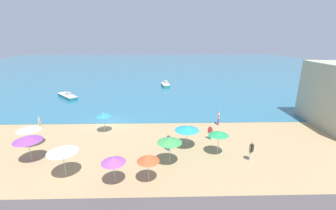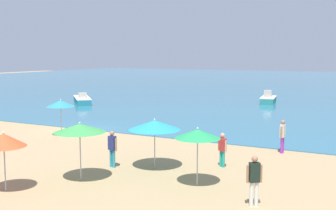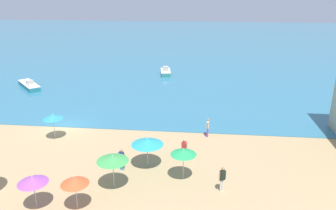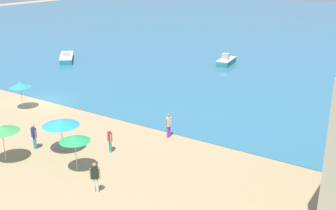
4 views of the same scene
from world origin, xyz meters
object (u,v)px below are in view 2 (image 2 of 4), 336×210
Objects in this scene: beach_umbrella_2 at (80,128)px; bather_2 at (254,178)px; beach_umbrella_0 at (198,134)px; beach_umbrella_10 at (155,125)px; beach_umbrella_9 at (61,103)px; skiff_offshore at (268,99)px; beach_umbrella_7 at (4,140)px; bather_0 at (112,147)px; bather_1 at (222,148)px; bather_4 at (283,134)px; skiff_nearshore at (82,100)px.

bather_2 is at bearing 2.77° from beach_umbrella_2.
beach_umbrella_10 is at bearing 151.81° from beach_umbrella_0.
beach_umbrella_9 is 25.30m from skiff_offshore.
beach_umbrella_7 is 5.18m from bather_0.
bather_0 is at bearing 70.67° from beach_umbrella_7.
bather_2 reaches higher than bather_0.
beach_umbrella_2 is 1.44× the size of bather_0.
bather_1 is (-0.09, 3.16, -1.22)m from beach_umbrella_0.
bather_4 reaches higher than bather_1.
beach_umbrella_2 is 3.62m from beach_umbrella_10.
beach_umbrella_2 reaches higher than beach_umbrella_9.
beach_umbrella_9 is at bearing -107.20° from skiff_offshore.
beach_umbrella_7 is 1.45× the size of bather_1.
bather_0 is 28.91m from skiff_offshore.
bather_1 is at bearing 46.33° from beach_umbrella_2.
skiff_nearshore is at bearing 139.10° from bather_2.
bather_2 is at bearing -15.05° from bather_0.
beach_umbrella_2 is at bearing -160.89° from beach_umbrella_0.
skiff_offshore is (-4.46, 26.47, -0.44)m from bather_1.
beach_umbrella_0 reaches higher than bather_2.
bather_4 is at bearing 7.39° from beach_umbrella_9.
beach_umbrella_10 is at bearing 57.71° from beach_umbrella_7.
skiff_nearshore is (-19.56, 18.95, -1.63)m from beach_umbrella_10.
beach_umbrella_10 is at bearing 59.56° from beach_umbrella_2.
skiff_offshore is (-1.74, 28.12, -1.58)m from beach_umbrella_10.
bather_1 is 0.33× the size of skiff_nearshore.
beach_umbrella_7 is at bearing -147.28° from beach_umbrella_0.
skiff_nearshore is 20.04m from skiff_offshore.
skiff_nearshore is at bearing 124.71° from beach_umbrella_9.
beach_umbrella_10 is (3.52, 5.57, 0.02)m from beach_umbrella_7.
beach_umbrella_9 is at bearing -172.61° from bather_4.
beach_umbrella_9 is 0.58× the size of skiff_offshore.
bather_2 is 0.36× the size of skiff_nearshore.
beach_umbrella_9 is 1.49× the size of bather_1.
beach_umbrella_7 is (-1.69, -2.46, -0.22)m from beach_umbrella_2.
beach_umbrella_0 is at bearing 19.11° from beach_umbrella_2.
beach_umbrella_10 reaches higher than skiff_offshore.
bather_1 is (6.24, 7.23, -1.11)m from beach_umbrella_7.
bather_4 is at bearing 45.53° from bather_0.
bather_2 is (5.50, -2.76, -1.03)m from beach_umbrella_10.
bather_1 is 5.22m from bather_2.
beach_umbrella_10 is at bearing -128.54° from bather_4.
skiff_offshore is at bearing 86.97° from beach_umbrella_7.
beach_umbrella_7 reaches higher than beach_umbrella_10.
beach_umbrella_2 is 2.65m from bather_0.
bather_4 is 27.53m from skiff_nearshore.
skiff_offshore is at bearing 27.24° from skiff_nearshore.
bather_1 is at bearing 49.17° from beach_umbrella_7.
beach_umbrella_10 is (-2.81, 1.51, -0.09)m from beach_umbrella_0.
bather_4 is (8.14, 11.37, -1.01)m from beach_umbrella_7.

